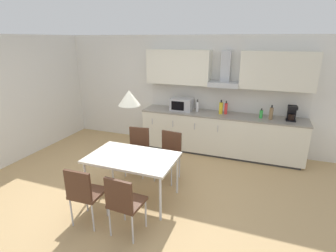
% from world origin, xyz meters
% --- Properties ---
extents(ground_plane, '(8.70, 7.26, 0.02)m').
position_xyz_m(ground_plane, '(0.00, 0.00, -0.01)').
color(ground_plane, tan).
extents(wall_back, '(6.96, 0.10, 2.54)m').
position_xyz_m(wall_back, '(0.00, 2.47, 1.27)').
color(wall_back, silver).
rests_on(wall_back, ground_plane).
extents(kitchen_counter, '(3.48, 0.65, 0.91)m').
position_xyz_m(kitchen_counter, '(1.00, 2.11, 0.46)').
color(kitchen_counter, '#333333').
rests_on(kitchen_counter, ground_plane).
extents(backsplash_tile, '(3.46, 0.02, 0.51)m').
position_xyz_m(backsplash_tile, '(1.00, 2.41, 1.16)').
color(backsplash_tile, silver).
rests_on(backsplash_tile, kitchen_counter).
extents(upper_wall_cabinets, '(3.46, 0.40, 0.74)m').
position_xyz_m(upper_wall_cabinets, '(1.00, 2.25, 1.84)').
color(upper_wall_cabinets, silver).
extents(microwave, '(0.48, 0.35, 0.28)m').
position_xyz_m(microwave, '(0.11, 2.11, 1.05)').
color(microwave, '#ADADB2').
rests_on(microwave, kitchen_counter).
extents(coffee_maker, '(0.18, 0.19, 0.30)m').
position_xyz_m(coffee_maker, '(2.38, 2.13, 1.06)').
color(coffee_maker, black).
rests_on(coffee_maker, kitchen_counter).
extents(bottle_green, '(0.07, 0.07, 0.20)m').
position_xyz_m(bottle_green, '(1.81, 2.09, 0.99)').
color(bottle_green, green).
rests_on(bottle_green, kitchen_counter).
extents(bottle_brown, '(0.08, 0.08, 0.29)m').
position_xyz_m(bottle_brown, '(2.00, 2.06, 1.03)').
color(bottle_brown, brown).
rests_on(bottle_brown, kitchen_counter).
extents(bottle_white, '(0.06, 0.06, 0.28)m').
position_xyz_m(bottle_white, '(0.47, 2.11, 1.02)').
color(bottle_white, white).
rests_on(bottle_white, kitchen_counter).
extents(bottle_yellow, '(0.08, 0.08, 0.31)m').
position_xyz_m(bottle_yellow, '(0.98, 2.12, 1.04)').
color(bottle_yellow, yellow).
rests_on(bottle_yellow, kitchen_counter).
extents(bottle_red, '(0.07, 0.07, 0.29)m').
position_xyz_m(bottle_red, '(1.09, 2.15, 1.03)').
color(bottle_red, red).
rests_on(bottle_red, kitchen_counter).
extents(dining_table, '(1.36, 0.86, 0.73)m').
position_xyz_m(dining_table, '(0.02, -0.14, 0.68)').
color(dining_table, silver).
rests_on(dining_table, ground_plane).
extents(chair_near_left, '(0.41, 0.41, 0.87)m').
position_xyz_m(chair_near_left, '(-0.29, -0.95, 0.53)').
color(chair_near_left, '#4C2D1E').
rests_on(chair_near_left, ground_plane).
extents(chair_far_left, '(0.44, 0.44, 0.87)m').
position_xyz_m(chair_far_left, '(-0.30, 0.67, 0.53)').
color(chair_far_left, '#4C2D1E').
rests_on(chair_far_left, ground_plane).
extents(chair_near_right, '(0.42, 0.42, 0.87)m').
position_xyz_m(chair_near_right, '(0.32, -0.95, 0.53)').
color(chair_near_right, '#4C2D1E').
rests_on(chair_near_right, ground_plane).
extents(chair_far_right, '(0.44, 0.44, 0.87)m').
position_xyz_m(chair_far_right, '(0.33, 0.67, 0.53)').
color(chair_far_right, '#4C2D1E').
rests_on(chair_far_right, ground_plane).
extents(pendant_lamp, '(0.32, 0.32, 0.22)m').
position_xyz_m(pendant_lamp, '(0.02, -0.14, 1.65)').
color(pendant_lamp, silver).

